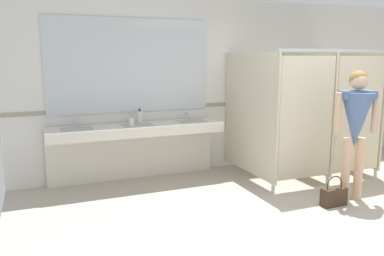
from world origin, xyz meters
name	(u,v)px	position (x,y,z in m)	size (l,w,h in m)	color
ground_plane	(347,221)	(0.00, 0.00, -0.05)	(7.41, 5.48, 0.10)	#B2A899
wall_back	(243,84)	(0.00, 2.50, 1.36)	(7.41, 0.12, 2.71)	silver
wall_back_tile_band	(244,103)	(0.00, 2.44, 1.05)	(7.41, 0.01, 0.06)	#9E937F
vanity_counter	(136,139)	(-1.92, 2.23, 0.63)	(2.50, 0.56, 0.97)	silver
mirror_panel	(131,66)	(-1.92, 2.43, 1.68)	(2.40, 0.02, 1.36)	silver
bathroom_stalls	(309,111)	(0.58, 1.49, 1.00)	(1.90, 1.48, 1.92)	beige
person_standing	(356,119)	(0.44, 0.42, 1.04)	(0.56, 0.48, 1.65)	#DBAD89
handbag	(334,196)	(0.09, 0.33, 0.12)	(0.32, 0.14, 0.38)	#3F2D1E
soap_dispenser	(140,117)	(-1.83, 2.31, 0.94)	(0.07, 0.07, 0.20)	white
paper_cup	(131,122)	(-2.00, 2.09, 0.91)	(0.07, 0.07, 0.11)	white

